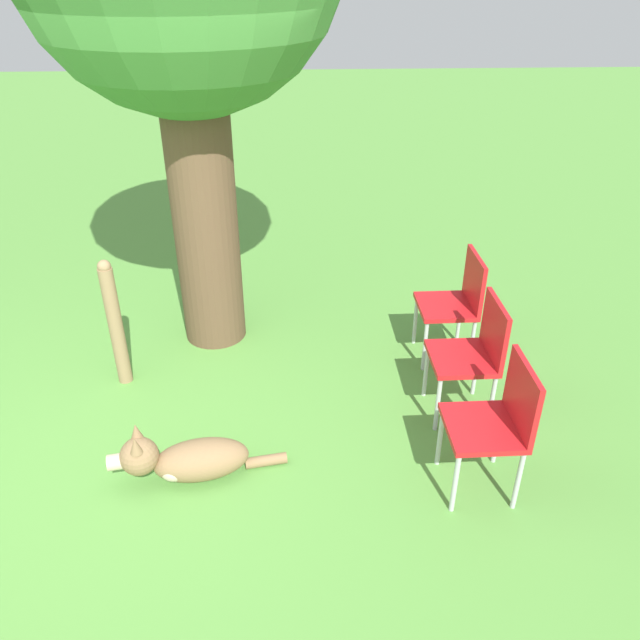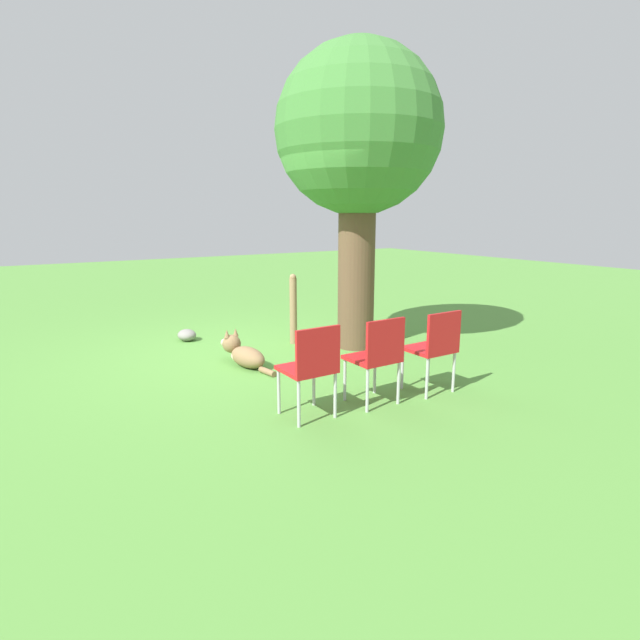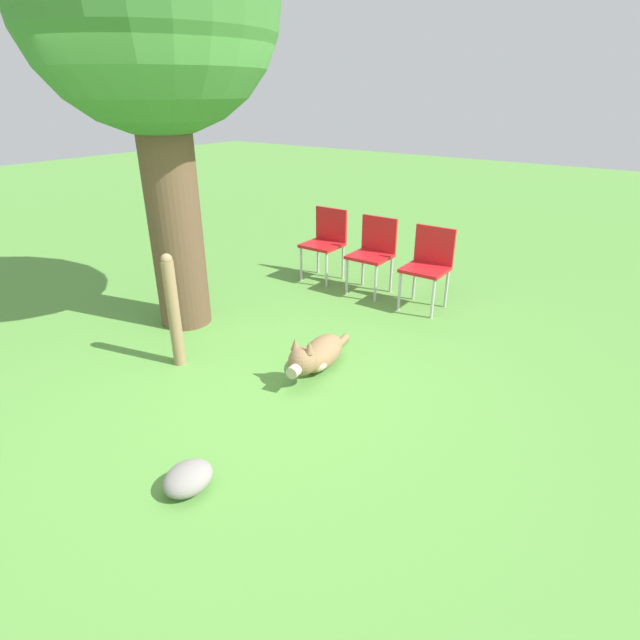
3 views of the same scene
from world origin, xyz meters
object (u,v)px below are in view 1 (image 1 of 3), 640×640
Objects in this scene: fence_post at (115,323)px; red_chair_1 at (474,350)px; dog at (186,459)px; red_chair_2 at (457,299)px; red_chair_0 at (498,418)px.

fence_post reaches higher than red_chair_1.
dog is 1.07× the size of fence_post.
red_chair_1 is at bearing 85.28° from red_chair_2.
red_chair_2 is (0.05, 0.70, 0.00)m from red_chair_1.
dog is 1.98m from red_chair_1.
red_chair_2 reaches higher than dog.
red_chair_0 and red_chair_2 have the same top height.
red_chair_1 is at bearing -10.99° from fence_post.
fence_post is 1.15× the size of red_chair_2.
fence_post is 2.53m from red_chair_2.
red_chair_1 is at bearing -173.00° from dog.
red_chair_0 is (1.81, -0.14, 0.36)m from dog.
red_chair_2 is at bearing -156.31° from dog.
red_chair_2 is (2.52, 0.22, 0.01)m from fence_post.
red_chair_2 is at bearing -94.72° from red_chair_1.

